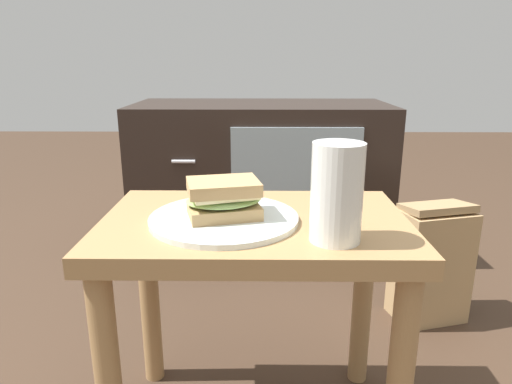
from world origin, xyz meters
The scene contains 6 objects.
side_table centered at (0.00, 0.00, 0.37)m, with size 0.56×0.36×0.46m.
tv_cabinet centered at (0.01, 0.95, 0.29)m, with size 0.96×0.46×0.58m.
plate centered at (-0.06, -0.02, 0.47)m, with size 0.27×0.27×0.01m, color silver.
sandwich_front centered at (-0.06, -0.02, 0.50)m, with size 0.15×0.13×0.07m.
beer_glass centered at (0.13, -0.10, 0.54)m, with size 0.08×0.08×0.16m.
paper_bag centered at (0.50, 0.42, 0.17)m, with size 0.22×0.18×0.36m.
Camera 1 is at (0.01, -0.79, 0.74)m, focal length 31.86 mm.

